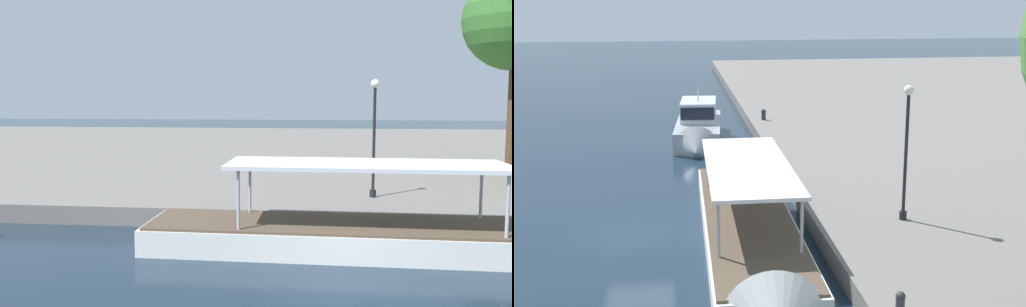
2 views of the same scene
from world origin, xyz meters
TOP-DOWN VIEW (x-y plane):
  - ground_plane at (0.00, 0.00)m, footprint 220.00×220.00m
  - dock_promenade at (0.00, 33.77)m, footprint 120.00×55.00m
  - tour_boat_1 at (1.99, 3.95)m, footprint 15.03×3.31m
  - lamp_post at (1.59, 9.45)m, footprint 0.35×0.35m

SIDE VIEW (x-z plane):
  - ground_plane at x=0.00m, z-range 0.00..0.00m
  - tour_boat_1 at x=1.99m, z-range -1.64..2.35m
  - dock_promenade at x=0.00m, z-range 0.00..0.72m
  - lamp_post at x=1.59m, z-range 1.03..5.86m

